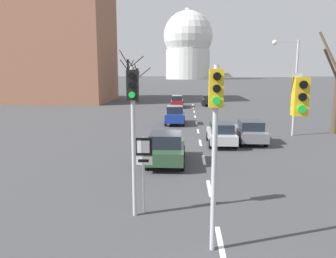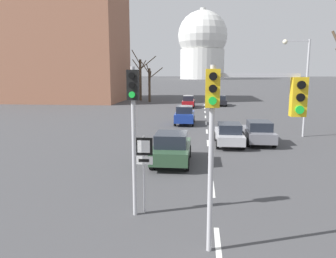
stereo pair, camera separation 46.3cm
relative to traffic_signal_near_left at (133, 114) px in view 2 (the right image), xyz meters
The scene contains 24 objects.
lane_stripe_0 4.73m from the traffic_signal_near_left, 32.10° to the right, with size 0.16×2.00×0.01m, color silver.
lane_stripe_1 5.22m from the traffic_signal_near_left, 45.80° to the left, with size 0.16×2.00×0.01m, color silver.
lane_stripe_2 8.52m from the traffic_signal_near_left, 69.57° to the left, with size 0.16×2.00×0.01m, color silver.
lane_stripe_3 12.59m from the traffic_signal_near_left, 77.02° to the left, with size 0.16×2.00×0.01m, color silver.
lane_stripe_4 16.88m from the traffic_signal_near_left, 80.53° to the left, with size 0.16×2.00×0.01m, color silver.
lane_stripe_5 21.26m from the traffic_signal_near_left, 82.55° to the left, with size 0.16×2.00×0.01m, color silver.
lane_stripe_6 25.68m from the traffic_signal_near_left, 83.87° to the left, with size 0.16×2.00×0.01m, color silver.
lane_stripe_7 30.12m from the traffic_signal_near_left, 84.79° to the left, with size 0.16×2.00×0.01m, color silver.
lane_stripe_8 34.58m from the traffic_signal_near_left, 85.47° to the left, with size 0.16×2.00×0.01m, color silver.
lane_stripe_9 39.04m from the traffic_signal_near_left, 85.99° to the left, with size 0.16×2.00×0.01m, color silver.
traffic_signal_near_left is the anchor object (origin of this frame).
traffic_signal_centre_tall 3.80m from the traffic_signal_near_left, 32.71° to the right, with size 2.45×0.34×4.98m.
route_sign_post 1.66m from the traffic_signal_near_left, 33.54° to the left, with size 0.60×0.08×2.70m.
street_lamp_right 17.68m from the traffic_signal_near_left, 57.31° to the left, with size 1.97×0.36×7.16m.
sedan_near_left 35.11m from the traffic_signal_near_left, 89.23° to the left, with size 1.69×4.46×1.65m.
sedan_near_right 20.14m from the traffic_signal_near_left, 88.01° to the left, with size 1.81×3.95×1.73m.
sedan_mid_centre 38.31m from the traffic_signal_near_left, 82.54° to the left, with size 1.81×4.47×1.48m.
sedan_far_left 7.06m from the traffic_signal_near_left, 84.14° to the left, with size 1.98×4.20×1.67m.
sedan_far_right 13.75m from the traffic_signal_near_left, 62.99° to the left, with size 1.83×3.95×1.56m.
sedan_distant_centre 12.31m from the traffic_signal_near_left, 70.13° to the left, with size 1.79×4.07×1.49m.
bare_tree_left_near 46.28m from the traffic_signal_near_left, 100.14° to the left, with size 4.19×2.49×8.53m.
bare_tree_left_far 43.45m from the traffic_signal_near_left, 98.21° to the left, with size 3.72×3.33×6.56m.
capitol_dome 230.42m from the traffic_signal_near_left, 89.32° to the left, with size 34.70×34.70×49.01m.
apartment_block_left 48.46m from the traffic_signal_near_left, 114.62° to the left, with size 18.00×14.00×21.16m, color #9E664C.
Camera 2 is at (-0.55, -4.11, 4.79)m, focal length 35.00 mm.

